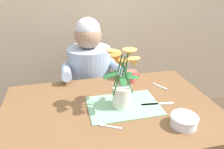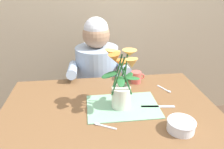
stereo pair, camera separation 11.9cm
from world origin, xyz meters
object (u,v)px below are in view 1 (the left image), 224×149
object	(u,v)px
ceramic_bowl	(184,120)
ceramic_mug	(132,76)
flower_vase	(122,80)
dinner_knife	(158,104)
seated_person	(90,86)

from	to	relation	value
ceramic_bowl	ceramic_mug	distance (m)	0.53
flower_vase	dinner_knife	bearing A→B (deg)	-10.06
ceramic_bowl	dinner_knife	size ratio (longest dim) A/B	0.72
flower_vase	ceramic_bowl	bearing A→B (deg)	-44.37
dinner_knife	ceramic_mug	world-z (taller)	ceramic_mug
seated_person	dinner_knife	xyz separation A→B (m)	(0.30, -0.65, 0.18)
seated_person	flower_vase	size ratio (longest dim) A/B	3.44
seated_person	ceramic_mug	size ratio (longest dim) A/B	12.20
seated_person	ceramic_bowl	size ratio (longest dim) A/B	8.35
ceramic_bowl	ceramic_mug	size ratio (longest dim) A/B	1.46
ceramic_bowl	ceramic_mug	xyz separation A→B (m)	(-0.10, 0.52, 0.01)
ceramic_mug	ceramic_bowl	bearing A→B (deg)	-79.66
ceramic_mug	flower_vase	bearing A→B (deg)	-118.62
flower_vase	dinner_knife	distance (m)	0.26
dinner_knife	ceramic_mug	distance (m)	0.32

